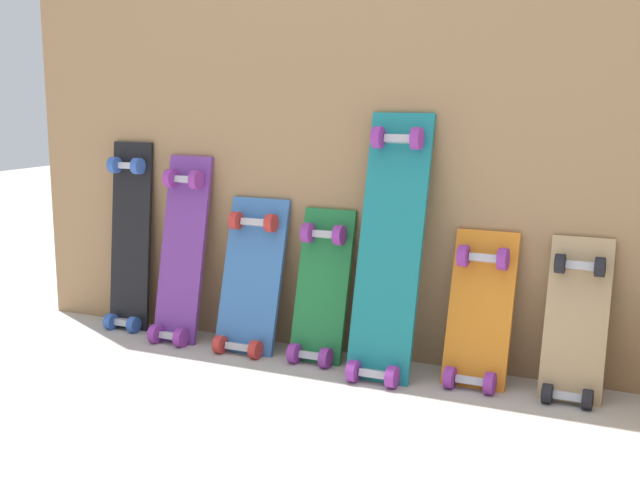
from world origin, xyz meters
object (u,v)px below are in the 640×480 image
Objects in this scene: skateboard_purple at (181,258)px; skateboard_orange at (479,319)px; skateboard_black at (130,244)px; skateboard_teal at (389,256)px; skateboard_green at (320,295)px; skateboard_blue at (250,285)px; skateboard_natural at (575,331)px.

skateboard_purple reaches higher than skateboard_orange.
skateboard_teal is at bearing -4.08° from skateboard_black.
skateboard_teal is at bearing -2.45° from skateboard_purple.
skateboard_purple is 0.57m from skateboard_green.
skateboard_black is at bearing 170.86° from skateboard_purple.
skateboard_teal is (1.08, -0.08, 0.06)m from skateboard_black.
skateboard_blue is at bearing -4.63° from skateboard_black.
skateboard_green reaches higher than skateboard_natural.
skateboard_black reaches higher than skateboard_blue.
skateboard_natural is at bearing 3.33° from skateboard_teal.
skateboard_blue is at bearing 176.49° from skateboard_teal.
skateboard_black is at bearing 175.37° from skateboard_blue.
skateboard_blue is (0.55, -0.04, -0.09)m from skateboard_black.
skateboard_purple is 0.82× the size of skateboard_teal.
skateboard_purple is 1.37× the size of skateboard_orange.
skateboard_purple is at bearing 179.48° from skateboard_blue.
skateboard_orange is (1.11, -0.00, -0.10)m from skateboard_purple.
skateboard_natural is (1.40, -0.00, -0.10)m from skateboard_purple.
skateboard_purple reaches higher than skateboard_natural.
skateboard_orange is 0.99× the size of skateboard_natural.
skateboard_blue is 0.82m from skateboard_orange.
skateboard_teal reaches higher than skateboard_black.
skateboard_green is at bearing -2.69° from skateboard_black.
skateboard_green is at bearing 1.28° from skateboard_blue.
skateboard_teal is (0.53, -0.03, 0.16)m from skateboard_blue.
skateboard_blue is at bearing -0.52° from skateboard_purple.
skateboard_purple reaches higher than skateboard_blue.
skateboard_black reaches higher than skateboard_purple.
skateboard_black is 1.67m from skateboard_natural.
skateboard_orange is (1.37, -0.05, -0.12)m from skateboard_black.
skateboard_black is 0.56m from skateboard_blue.
skateboard_black is 1.06× the size of skateboard_purple.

